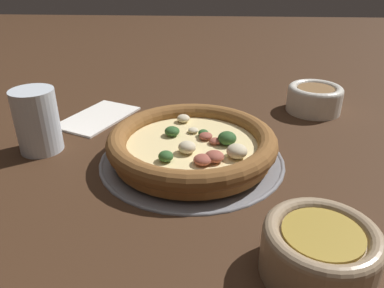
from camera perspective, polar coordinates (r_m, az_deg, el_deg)
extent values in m
plane|color=#3D2616|center=(0.59, 0.00, -2.37)|extent=(3.00, 3.00, 0.00)
cylinder|color=gray|center=(0.59, 0.00, -2.21)|extent=(0.28, 0.28, 0.00)
torus|color=gray|center=(0.59, 0.00, -2.05)|extent=(0.29, 0.29, 0.01)
cylinder|color=#A86B33|center=(0.58, 0.00, -0.99)|extent=(0.24, 0.24, 0.02)
torus|color=brown|center=(0.58, 0.00, 0.51)|extent=(0.26, 0.26, 0.03)
cylinder|color=#A32D19|center=(0.58, 0.00, -0.13)|extent=(0.22, 0.22, 0.00)
cylinder|color=beige|center=(0.58, 0.00, 0.07)|extent=(0.21, 0.21, 0.00)
ellipsoid|color=#2D5628|center=(0.53, -4.02, -1.87)|extent=(0.03, 0.03, 0.01)
ellipsoid|color=#2D5628|center=(0.60, 1.73, 1.69)|extent=(0.02, 0.02, 0.01)
ellipsoid|color=beige|center=(0.65, -1.33, 3.93)|extent=(0.03, 0.03, 0.01)
ellipsoid|color=#994C3D|center=(0.52, 1.64, -2.40)|extent=(0.04, 0.04, 0.01)
ellipsoid|color=beige|center=(0.55, -0.76, -0.50)|extent=(0.03, 0.03, 0.02)
ellipsoid|color=#994C3D|center=(0.59, 2.10, 1.23)|extent=(0.03, 0.03, 0.01)
ellipsoid|color=beige|center=(0.61, 0.11, 2.11)|extent=(0.02, 0.02, 0.01)
ellipsoid|color=#994C3D|center=(0.58, 3.58, 0.48)|extent=(0.02, 0.02, 0.01)
ellipsoid|color=#2D5628|center=(0.60, -3.06, 1.96)|extent=(0.03, 0.03, 0.01)
ellipsoid|color=beige|center=(0.54, 6.86, -1.09)|extent=(0.04, 0.04, 0.02)
ellipsoid|color=#994C3D|center=(0.53, 3.42, -1.91)|extent=(0.03, 0.03, 0.02)
ellipsoid|color=#2D5628|center=(0.57, 5.38, 0.81)|extent=(0.04, 0.04, 0.02)
cylinder|color=#9E8466|center=(0.41, 18.74, -15.62)|extent=(0.12, 0.12, 0.05)
torus|color=#9E8466|center=(0.39, 19.27, -13.02)|extent=(0.12, 0.12, 0.02)
cylinder|color=olive|center=(0.39, 19.32, -12.79)|extent=(0.08, 0.08, 0.00)
cylinder|color=silver|center=(0.81, 18.10, 6.32)|extent=(0.11, 0.11, 0.05)
torus|color=silver|center=(0.80, 18.33, 7.84)|extent=(0.11, 0.11, 0.02)
cylinder|color=brown|center=(0.80, 18.35, 7.97)|extent=(0.07, 0.07, 0.00)
cylinder|color=silver|center=(0.65, -22.53, 3.28)|extent=(0.07, 0.07, 0.10)
cube|color=white|center=(0.76, -14.15, 4.10)|extent=(0.18, 0.15, 0.01)
cube|color=#B7B7BC|center=(0.77, -17.47, 3.59)|extent=(0.12, 0.07, 0.00)
cube|color=#B7B7BC|center=(0.71, -22.52, 1.01)|extent=(0.05, 0.04, 0.00)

